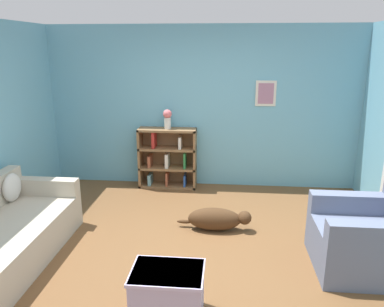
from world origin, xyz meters
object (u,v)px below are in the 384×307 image
coffee_table (168,293)px  bookshelf (168,158)px  vase (167,118)px  recliner_chair (371,236)px  dog (217,219)px

coffee_table → bookshelf: bearing=98.9°
vase → bookshelf: bearing=123.0°
recliner_chair → coffee_table: (-1.98, -0.94, -0.12)m
bookshelf → coffee_table: size_ratio=1.60×
recliner_chair → coffee_table: bearing=-154.5°
coffee_table → vase: size_ratio=1.98×
coffee_table → dog: bearing=77.3°
recliner_chair → vase: size_ratio=3.40×
recliner_chair → vase: bearing=138.3°
bookshelf → coffee_table: bearing=-81.1°
dog → vase: size_ratio=3.07×
bookshelf → recliner_chair: size_ratio=0.93×
bookshelf → dog: (0.86, -1.50, -0.33)m
dog → vase: (-0.85, 1.48, 1.01)m
dog → vase: bearing=119.8°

